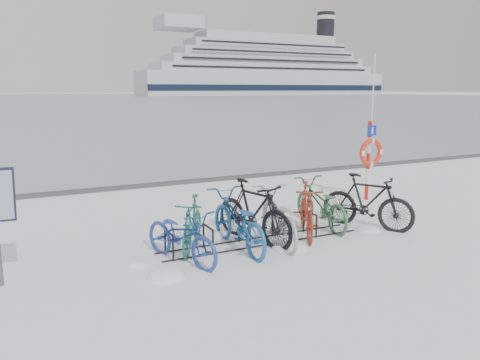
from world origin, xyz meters
The scene contains 15 objects.
ground centered at (0.00, 0.00, 0.00)m, with size 900.00×900.00×0.00m, color white.
ice_sheet centered at (0.00, 155.00, 0.01)m, with size 400.00×298.00×0.02m, color #9DA8B1.
quay_edge centered at (0.00, 5.90, 0.05)m, with size 400.00×0.25×0.10m, color #3F3F42.
bike_rack centered at (0.00, 0.00, 0.18)m, with size 4.00×0.48×0.46m.
lifebuoy_station centered at (4.11, 1.77, 1.24)m, with size 0.71×0.22×3.69m.
cruise_ferry centered at (109.70, 196.65, 11.21)m, with size 125.24×23.65×41.15m.
bike_0 centered at (-1.66, -0.25, 0.47)m, with size 0.62×1.79×0.94m, color #233F93.
bike_1 centered at (-1.28, 0.25, 0.49)m, with size 0.46×1.62×0.97m, color #186057.
bike_2 centered at (-0.55, -0.10, 0.54)m, with size 0.71×2.05×1.07m, color #1C5895.
bike_3 centered at (-0.12, 0.11, 0.60)m, with size 0.57×2.00×1.20m, color black.
bike_4 centered at (0.29, -0.09, 0.52)m, with size 0.68×1.97×1.03m, color #A2A4A9.
bike_5 centered at (1.00, 0.01, 0.53)m, with size 0.50×1.77×1.06m, color maroon.
bike_6 centered at (1.60, 0.39, 0.51)m, with size 0.68×1.95×1.02m, color #346F45.
bike_7 centered at (2.42, -0.11, 0.58)m, with size 0.54×1.92×1.15m, color black.
snow_drifts centered at (-0.04, -0.17, 0.00)m, with size 5.11×2.10×0.24m.
Camera 1 is at (-4.05, -7.35, 2.82)m, focal length 35.00 mm.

